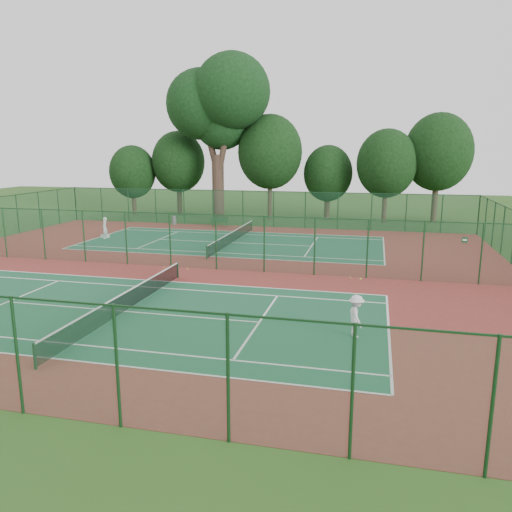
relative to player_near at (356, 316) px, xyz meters
The scene contains 18 objects.
ground 14.38m from the player_near, 137.32° to the left, with size 120.00×120.00×0.00m, color #284E18.
red_pad 14.38m from the player_near, 137.32° to the left, with size 40.00×36.00×0.01m, color maroon.
court_near 10.61m from the player_near, behind, with size 23.77×10.97×0.01m, color #1A5535.
court_far 21.52m from the player_near, 119.40° to the left, with size 23.77×10.97×0.01m, color #1C593A.
fence_north 29.68m from the player_near, 110.83° to the left, with size 40.00×0.09×3.50m.
fence_divider 14.38m from the player_near, 137.32° to the left, with size 40.00×0.09×3.50m.
tennis_net_near 10.58m from the player_near, behind, with size 0.10×12.90×0.97m.
tennis_net_far 21.50m from the player_near, 119.40° to the left, with size 0.10×12.90×0.97m.
player_near is the anchor object (origin of this frame).
player_far 28.13m from the player_near, 140.08° to the left, with size 0.66×0.43×1.80m, color white.
trash_bin 32.98m from the player_near, 125.25° to the left, with size 0.49×0.49×0.87m, color slate.
bench 30.26m from the player_near, 118.00° to the left, with size 1.67×0.89×0.99m.
kit_bag 28.61m from the player_near, 139.77° to the left, with size 0.73×0.28×0.28m, color silver.
stray_ball_a 14.21m from the player_near, 139.35° to the left, with size 0.07×0.07×0.07m, color #CED531.
stray_ball_b 9.53m from the player_near, 94.17° to the left, with size 0.08×0.08×0.08m, color #E0EF37.
stray_ball_c 15.56m from the player_near, 143.02° to the left, with size 0.07×0.07×0.07m, color gold.
big_tree 37.31m from the player_near, 116.28° to the left, with size 11.11×8.13×17.06m.
evergreen_row 35.45m from the player_near, 106.48° to the left, with size 39.00×5.00×12.00m, color black, non-canonical shape.
Camera 1 is at (11.08, -29.13, 7.41)m, focal length 35.00 mm.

